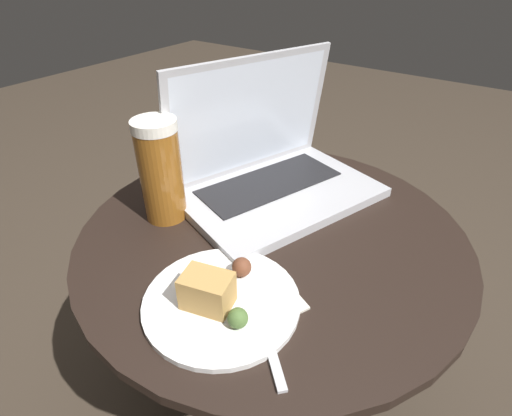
% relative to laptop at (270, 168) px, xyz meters
% --- Properties ---
extents(ground_plane, '(6.00, 6.00, 0.00)m').
position_rel_laptop_xyz_m(ground_plane, '(-0.11, -0.08, -0.55)').
color(ground_plane, '#382D23').
extents(table, '(0.68, 0.68, 0.50)m').
position_rel_laptop_xyz_m(table, '(-0.11, -0.08, -0.17)').
color(table, '#9E9EA3').
rests_on(table, ground_plane).
extents(napkin, '(0.20, 0.17, 0.00)m').
position_rel_laptop_xyz_m(napkin, '(-0.28, -0.13, -0.05)').
color(napkin, silver).
rests_on(napkin, table).
extents(laptop, '(0.43, 0.35, 0.26)m').
position_rel_laptop_xyz_m(laptop, '(0.00, 0.00, 0.00)').
color(laptop, '#B2B2B7').
rests_on(laptop, table).
extents(beer_glass, '(0.08, 0.08, 0.19)m').
position_rel_laptop_xyz_m(beer_glass, '(-0.18, 0.11, 0.04)').
color(beer_glass, brown).
rests_on(beer_glass, table).
extents(snack_plate, '(0.22, 0.22, 0.06)m').
position_rel_laptop_xyz_m(snack_plate, '(-0.30, -0.11, -0.04)').
color(snack_plate, white).
rests_on(snack_plate, table).
extents(fork, '(0.15, 0.16, 0.01)m').
position_rel_laptop_xyz_m(fork, '(-0.28, -0.17, -0.05)').
color(fork, silver).
rests_on(fork, table).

